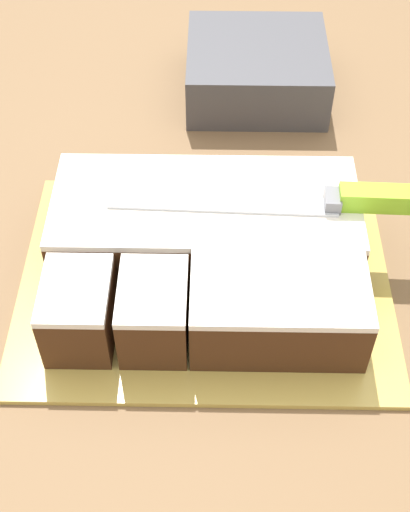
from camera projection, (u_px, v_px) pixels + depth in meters
name	position (u px, v px, depth m)	size (l,w,h in m)	color
countertop	(250.00, 447.00, 1.10)	(1.40, 1.10, 0.89)	brown
cake_board	(205.00, 281.00, 0.74)	(0.38, 0.29, 0.01)	gold
cake	(209.00, 254.00, 0.71)	(0.31, 0.22, 0.07)	#472814
knife	(345.00, 200.00, 0.70)	(0.33, 0.03, 0.02)	silver
storage_box	(256.00, 70.00, 0.94)	(0.18, 0.17, 0.07)	#47474C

